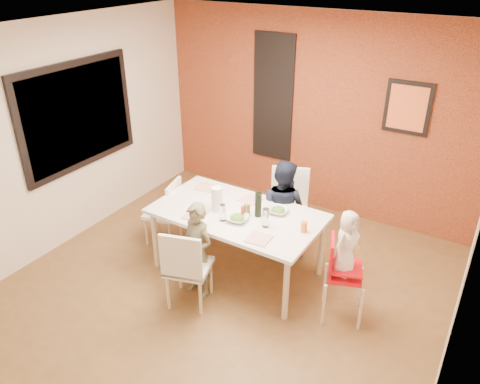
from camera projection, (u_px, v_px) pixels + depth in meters
The scene contains 35 objects.
ground at pixel (226, 286), 5.21m from camera, with size 4.50×4.50×0.00m, color brown.
ceiling at pixel (222, 34), 3.96m from camera, with size 4.50×4.50×0.02m, color white.
wall_back at pixel (314, 115), 6.30m from camera, with size 4.50×0.02×2.70m, color beige.
wall_front at pixel (28, 314), 2.87m from camera, with size 4.50×0.02×2.70m, color beige.
wall_left at pixel (66, 136), 5.60m from camera, with size 0.02×4.50×2.70m, color beige.
wall_right at pixel (473, 242), 3.56m from camera, with size 0.02×4.50×2.70m, color beige.
brick_accent_wall at pixel (313, 115), 6.28m from camera, with size 4.50×0.02×2.70m, color maroon.
picture_window_frame at pixel (78, 115), 5.65m from camera, with size 0.05×1.70×1.30m, color black.
picture_window_pane at pixel (79, 116), 5.64m from camera, with size 0.02×1.55×1.15m, color black.
glassblock_strip at pixel (273, 98), 6.47m from camera, with size 0.55×0.03×1.70m, color silver.
glassblock_surround at pixel (273, 98), 6.47m from camera, with size 0.60×0.03×1.76m, color black.
art_print_frame at pixel (408, 108), 5.59m from camera, with size 0.54×0.03×0.64m, color black.
art_print_canvas at pixel (407, 108), 5.57m from camera, with size 0.44×0.01×0.54m, color orange.
dining_table at pixel (237, 218), 5.16m from camera, with size 1.88×1.08×0.77m.
chair_near at pixel (186, 265), 4.69m from camera, with size 0.53×0.53×0.92m.
chair_far at pixel (288, 204), 5.75m from camera, with size 0.59×0.59×0.99m.
chair_left at pixel (168, 209), 5.80m from camera, with size 0.48×0.48×0.85m.
high_chair at pixel (341, 271), 4.56m from camera, with size 0.48×0.48×0.90m.
child_near at pixel (197, 251), 4.87m from camera, with size 0.40×0.26×1.09m, color brown.
child_far at pixel (282, 209), 5.52m from camera, with size 0.59×0.46×1.22m, color black.
toddler at pixel (347, 243), 4.41m from camera, with size 0.33×0.21×0.67m, color silver.
plate_near_left at pixel (195, 215), 5.06m from camera, with size 0.23×0.23×0.01m, color white.
plate_far_mid at pixel (250, 200), 5.37m from camera, with size 0.21×0.21×0.01m, color white.
plate_near_right at pixel (259, 239), 4.64m from camera, with size 0.22×0.22×0.01m, color white.
plate_far_left at pixel (205, 187), 5.65m from camera, with size 0.23×0.23×0.01m, color white.
salad_bowl_a at pixel (237, 218), 4.95m from camera, with size 0.23×0.23×0.06m, color white.
salad_bowl_b at pixel (278, 211), 5.10m from camera, with size 0.22×0.22×0.05m, color white.
wine_bottle at pixel (258, 205), 4.99m from camera, with size 0.07×0.07×0.28m, color black.
wine_glass_a at pixel (223, 213), 4.93m from camera, with size 0.07×0.07×0.19m, color white.
wine_glass_b at pixel (266, 218), 4.81m from camera, with size 0.07×0.07×0.21m, color white.
paper_towel_roll at pixel (217, 199), 5.10m from camera, with size 0.12×0.12×0.28m, color white.
condiment_red at pixel (242, 212), 4.99m from camera, with size 0.03×0.03×0.14m, color red.
condiment_green at pixel (245, 210), 5.01m from camera, with size 0.04×0.04×0.14m, color #396F25.
condiment_brown at pixel (248, 210), 5.03m from camera, with size 0.03×0.03×0.14m, color brown.
sippy_cup at pixel (304, 227), 4.75m from camera, with size 0.07×0.07×0.11m, color orange.
Camera 1 is at (2.24, -3.48, 3.34)m, focal length 35.00 mm.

